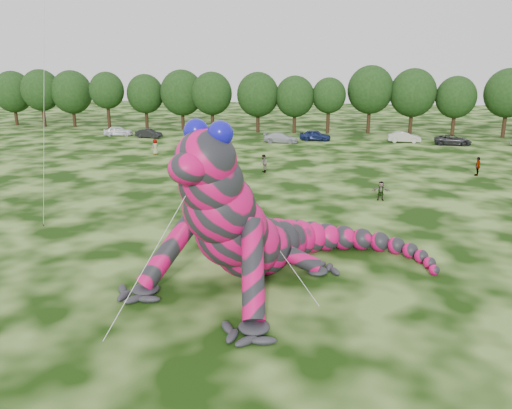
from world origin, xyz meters
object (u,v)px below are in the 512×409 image
at_px(inflatable_gecko, 260,195).
at_px(tree_6, 212,102).
at_px(tree_1, 42,98).
at_px(spectator_4, 155,147).
at_px(tree_11, 412,102).
at_px(tree_13, 507,103).
at_px(tree_9, 329,106).
at_px(spectator_5, 381,191).
at_px(tree_10, 370,100).
at_px(tree_8, 295,105).
at_px(tree_7, 258,102).
at_px(car_2, 211,135).
at_px(tree_0, 14,98).
at_px(spectator_1, 264,164).
at_px(car_4, 315,135).
at_px(car_3, 281,138).
at_px(car_6, 453,140).
at_px(car_0, 118,131).
at_px(spectator_0, 233,166).
at_px(tree_4, 146,101).
at_px(car_5, 404,137).
at_px(tree_5, 182,100).
at_px(tree_12, 455,106).
at_px(car_1, 149,133).
at_px(spectator_3, 478,166).
at_px(tree_3, 108,101).

relative_size(inflatable_gecko, tree_6, 1.78).
bearing_deg(tree_1, spectator_4, -38.65).
distance_m(tree_11, tree_13, 13.39).
relative_size(tree_1, tree_9, 1.13).
bearing_deg(tree_6, spectator_5, -58.38).
xyz_separation_m(tree_1, tree_10, (55.75, 0.53, 0.35)).
distance_m(tree_9, spectator_4, 30.54).
bearing_deg(inflatable_gecko, spectator_5, 89.88).
bearing_deg(tree_13, tree_8, -179.74).
bearing_deg(tree_11, tree_10, 176.56).
bearing_deg(spectator_4, tree_7, -162.05).
bearing_deg(car_2, tree_8, -62.79).
height_order(tree_0, tree_9, tree_0).
height_order(tree_7, spectator_1, tree_7).
distance_m(inflatable_gecko, car_4, 47.88).
xyz_separation_m(tree_7, car_3, (5.00, -10.27, -4.05)).
distance_m(car_6, spectator_4, 39.80).
bearing_deg(tree_9, car_3, -119.61).
xyz_separation_m(car_0, spectator_0, (23.29, -24.37, 0.18)).
bearing_deg(tree_4, inflatable_gecko, -63.18).
bearing_deg(tree_7, tree_13, 0.50).
relative_size(car_5, spectator_4, 2.37).
relative_size(tree_8, car_4, 2.01).
bearing_deg(car_5, inflatable_gecko, 165.71).
distance_m(tree_5, tree_12, 43.14).
height_order(car_1, car_5, car_5).
height_order(spectator_3, spectator_1, spectator_3).
bearing_deg(tree_1, spectator_5, -36.43).
distance_m(inflatable_gecko, spectator_4, 37.85).
bearing_deg(tree_10, inflatable_gecko, -98.19).
bearing_deg(tree_9, car_6, -27.37).
relative_size(tree_11, car_4, 2.27).
distance_m(tree_10, car_6, 15.53).
bearing_deg(car_3, car_5, -75.53).
bearing_deg(tree_6, car_6, -12.95).
height_order(car_1, spectator_3, spectator_3).
relative_size(inflatable_gecko, tree_7, 1.79).
bearing_deg(tree_5, spectator_3, -36.85).
distance_m(tree_3, car_3, 32.65).
bearing_deg(inflatable_gecko, car_5, 99.81).
relative_size(tree_7, tree_9, 1.09).
bearing_deg(car_6, car_3, 97.81).
bearing_deg(tree_13, spectator_0, -136.77).
relative_size(tree_12, car_4, 2.02).
xyz_separation_m(tree_4, car_2, (14.05, -10.87, -3.81)).
distance_m(tree_4, spectator_4, 26.54).
xyz_separation_m(car_6, spectator_5, (-11.70, -30.92, 0.11)).
distance_m(car_0, car_3, 25.58).
relative_size(tree_4, spectator_3, 4.85).
height_order(tree_3, car_3, tree_3).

